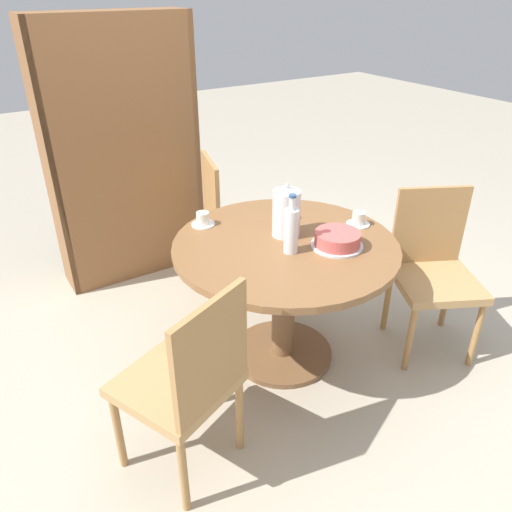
# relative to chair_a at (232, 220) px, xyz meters

# --- Properties ---
(ground_plane) EXTENTS (14.00, 14.00, 0.00)m
(ground_plane) POSITION_rel_chair_a_xyz_m (-0.16, -0.81, -0.47)
(ground_plane) COLOR #B2A893
(dining_table) EXTENTS (1.12, 1.12, 0.71)m
(dining_table) POSITION_rel_chair_a_xyz_m (-0.16, -0.81, 0.07)
(dining_table) COLOR brown
(dining_table) RESTS_ON ground_plane
(chair_a) EXTENTS (0.52, 0.52, 0.89)m
(chair_a) POSITION_rel_chair_a_xyz_m (0.00, 0.00, 0.00)
(chair_a) COLOR #A87A47
(chair_a) RESTS_ON ground_plane
(chair_b) EXTENTS (0.55, 0.55, 0.89)m
(chair_b) POSITION_rel_chair_a_xyz_m (-0.89, -1.19, 0.00)
(chair_b) COLOR #A87A47
(chair_b) RESTS_ON ground_plane
(chair_c) EXTENTS (0.56, 0.56, 0.89)m
(chair_c) POSITION_rel_chair_a_xyz_m (0.60, -1.12, 0.00)
(chair_c) COLOR #A87A47
(chair_c) RESTS_ON ground_plane
(bookshelf) EXTENTS (0.97, 0.28, 1.69)m
(bookshelf) POSITION_rel_chair_a_xyz_m (-0.49, 0.53, 0.35)
(bookshelf) COLOR brown
(bookshelf) RESTS_ON ground_plane
(coffee_pot) EXTENTS (0.14, 0.14, 0.28)m
(coffee_pot) POSITION_rel_chair_a_xyz_m (-0.11, -0.74, 0.36)
(coffee_pot) COLOR silver
(coffee_pot) RESTS_ON dining_table
(water_bottle) EXTENTS (0.07, 0.07, 0.29)m
(water_bottle) POSITION_rel_chair_a_xyz_m (-0.19, -0.90, 0.35)
(water_bottle) COLOR silver
(water_bottle) RESTS_ON dining_table
(cake_main) EXTENTS (0.25, 0.25, 0.08)m
(cake_main) POSITION_rel_chair_a_xyz_m (0.03, -0.97, 0.27)
(cake_main) COLOR silver
(cake_main) RESTS_ON dining_table
(cup_a) EXTENTS (0.12, 0.12, 0.07)m
(cup_a) POSITION_rel_chair_a_xyz_m (-0.41, -0.41, 0.26)
(cup_a) COLOR white
(cup_a) RESTS_ON dining_table
(cup_b) EXTENTS (0.12, 0.12, 0.07)m
(cup_b) POSITION_rel_chair_a_xyz_m (0.28, -0.85, 0.26)
(cup_b) COLOR white
(cup_b) RESTS_ON dining_table
(cup_c) EXTENTS (0.12, 0.12, 0.07)m
(cup_c) POSITION_rel_chair_a_xyz_m (-0.01, -0.59, 0.26)
(cup_c) COLOR white
(cup_c) RESTS_ON dining_table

